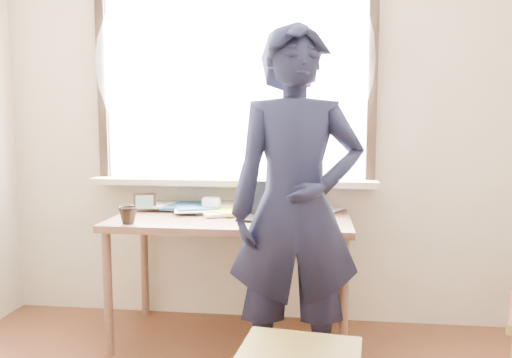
# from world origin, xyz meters

# --- Properties ---
(room_shell) EXTENTS (3.52, 4.02, 2.61)m
(room_shell) POSITION_xyz_m (-0.02, 0.20, 1.64)
(room_shell) COLOR beige
(room_shell) RESTS_ON ground
(desk) EXTENTS (1.40, 0.70, 0.75)m
(desk) POSITION_xyz_m (-0.16, 1.63, 0.67)
(desk) COLOR brown
(desk) RESTS_ON ground
(laptop) EXTENTS (0.36, 0.32, 0.21)m
(laptop) POSITION_xyz_m (0.07, 1.59, 0.80)
(laptop) COLOR black
(laptop) RESTS_ON desk
(mug_white) EXTENTS (0.16, 0.16, 0.09)m
(mug_white) POSITION_xyz_m (-0.31, 1.76, 0.80)
(mug_white) COLOR white
(mug_white) RESTS_ON desk
(mug_dark) EXTENTS (0.12, 0.12, 0.10)m
(mug_dark) POSITION_xyz_m (-0.69, 1.36, 0.80)
(mug_dark) COLOR black
(mug_dark) RESTS_ON desk
(mouse) EXTENTS (0.10, 0.07, 0.04)m
(mouse) POSITION_xyz_m (0.30, 1.53, 0.77)
(mouse) COLOR black
(mouse) RESTS_ON desk
(desk_clutter) EXTENTS (0.63, 0.49, 0.05)m
(desk_clutter) POSITION_xyz_m (-0.33, 1.83, 0.78)
(desk_clutter) COLOR white
(desk_clutter) RESTS_ON desk
(book_a) EXTENTS (0.34, 0.36, 0.03)m
(book_a) POSITION_xyz_m (-0.54, 1.87, 0.77)
(book_a) COLOR white
(book_a) RESTS_ON desk
(book_b) EXTENTS (0.28, 0.31, 0.02)m
(book_b) POSITION_xyz_m (0.29, 1.89, 0.76)
(book_b) COLOR white
(book_b) RESTS_ON desk
(picture_frame) EXTENTS (0.14, 0.04, 0.11)m
(picture_frame) POSITION_xyz_m (-0.73, 1.73, 0.81)
(picture_frame) COLOR black
(picture_frame) RESTS_ON desk
(person) EXTENTS (0.70, 0.51, 1.78)m
(person) POSITION_xyz_m (0.25, 1.13, 0.89)
(person) COLOR black
(person) RESTS_ON ground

